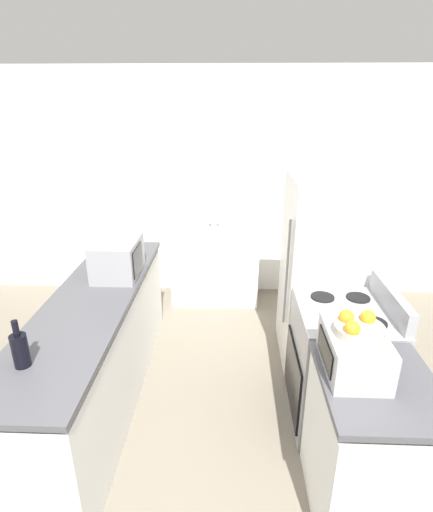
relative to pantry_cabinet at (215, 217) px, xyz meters
The scene contains 10 objects.
wall_back 0.41m from the pantry_cabinet, 77.32° to the left, with size 7.00×0.06×2.60m.
counter_left 2.04m from the pantry_cabinet, 115.23° to the right, with size 0.60×2.42×0.92m.
counter_right 2.85m from the pantry_cabinet, 69.76° to the right, with size 0.60×0.72×0.92m.
pantry_cabinet is the anchor object (origin of this frame).
stove 2.19m from the pantry_cabinet, 62.24° to the right, with size 0.66×0.73×1.08m.
refrigerator 1.49m from the pantry_cabinet, 47.13° to the right, with size 0.71×0.77×1.68m.
microwave 1.54m from the pantry_cabinet, 118.46° to the right, with size 0.35×0.48×0.30m.
wine_bottle 2.72m from the pantry_cabinet, 110.13° to the right, with size 0.09×0.09×0.28m.
toaster_oven 2.66m from the pantry_cabinet, 71.52° to the right, with size 0.30×0.44×0.23m.
fruit_bowl 2.67m from the pantry_cabinet, 71.53° to the right, with size 0.26×0.26×0.11m.
Camera 1 is at (0.12, -1.23, 2.28)m, focal length 28.00 mm.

